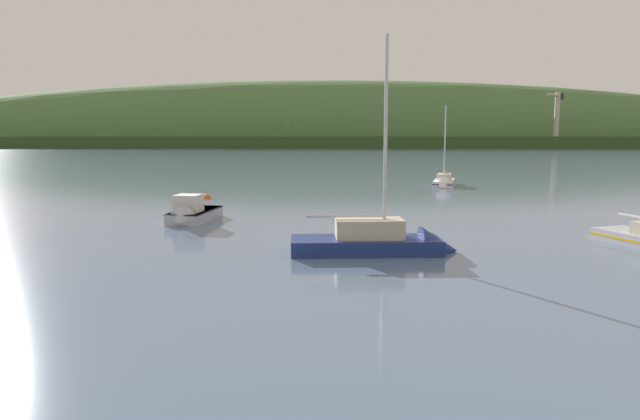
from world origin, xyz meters
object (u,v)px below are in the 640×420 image
Objects in this scene: sailboat_far_left at (444,184)px; mooring_buoy_off_fishing_boat at (207,198)px; sailboat_near_mooring at (384,247)px; dockside_crane at (556,120)px; fishing_boat_moored at (192,215)px.

sailboat_far_left reaches higher than mooring_buoy_off_fishing_boat.
dockside_crane is at bearing 63.69° from sailboat_near_mooring.
mooring_buoy_off_fishing_boat is (-78.17, -162.31, -9.84)m from dockside_crane.
mooring_buoy_off_fishing_boat is at bearing 117.29° from sailboat_near_mooring.
fishing_boat_moored is at bearing 137.58° from sailboat_near_mooring.
dockside_crane is 2.01× the size of sailboat_far_left.
sailboat_far_left is 33.98m from fishing_boat_moored.
sailboat_near_mooring is (-62.43, -184.85, -9.55)m from dockside_crane.
sailboat_far_left is at bearing 148.36° from fishing_boat_moored.
sailboat_near_mooring is at bearing -55.07° from mooring_buoy_off_fishing_boat.
dockside_crane reaches higher than fishing_boat_moored.
sailboat_near_mooring is 27.49m from mooring_buoy_off_fishing_boat.
fishing_boat_moored is (-19.83, -27.59, 0.22)m from sailboat_far_left.
sailboat_near_mooring is at bearing 11.41° from dockside_crane.
fishing_boat_moored is 6.25× the size of mooring_buoy_off_fishing_boat.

